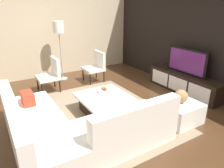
# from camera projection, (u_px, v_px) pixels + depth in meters

# --- Properties ---
(ground_plane) EXTENTS (14.00, 14.00, 0.00)m
(ground_plane) POSITION_uv_depth(u_px,v_px,m) (103.00, 116.00, 4.27)
(ground_plane) COLOR #4C301C
(feature_wall_back) EXTENTS (6.40, 0.12, 2.80)m
(feature_wall_back) POSITION_uv_depth(u_px,v_px,m) (198.00, 37.00, 5.08)
(feature_wall_back) COLOR black
(feature_wall_back) RESTS_ON ground
(side_wall_left) EXTENTS (0.12, 5.20, 2.80)m
(side_wall_left) POSITION_uv_depth(u_px,v_px,m) (57.00, 30.00, 6.40)
(side_wall_left) COLOR beige
(side_wall_left) RESTS_ON ground
(area_rug) EXTENTS (3.17, 2.43, 0.01)m
(area_rug) POSITION_uv_depth(u_px,v_px,m) (100.00, 114.00, 4.35)
(area_rug) COLOR gray
(area_rug) RESTS_ON ground
(media_console) EXTENTS (2.03, 0.49, 0.50)m
(media_console) POSITION_uv_depth(u_px,v_px,m) (184.00, 83.00, 5.34)
(media_console) COLOR black
(media_console) RESTS_ON ground
(television) EXTENTS (1.15, 0.06, 0.64)m
(television) POSITION_uv_depth(u_px,v_px,m) (187.00, 61.00, 5.14)
(television) COLOR black
(television) RESTS_ON media_console
(sectional_couch) EXTENTS (2.28, 2.39, 0.81)m
(sectional_couch) POSITION_uv_depth(u_px,v_px,m) (72.00, 128.00, 3.35)
(sectional_couch) COLOR white
(sectional_couch) RESTS_ON ground
(coffee_table) EXTENTS (1.05, 0.98, 0.38)m
(coffee_table) POSITION_uv_depth(u_px,v_px,m) (104.00, 104.00, 4.32)
(coffee_table) COLOR black
(coffee_table) RESTS_ON ground
(accent_chair_near) EXTENTS (0.55, 0.53, 0.87)m
(accent_chair_near) POSITION_uv_depth(u_px,v_px,m) (51.00, 73.00, 5.35)
(accent_chair_near) COLOR black
(accent_chair_near) RESTS_ON ground
(floor_lamp) EXTENTS (0.30, 0.30, 1.70)m
(floor_lamp) POSITION_uv_depth(u_px,v_px,m) (59.00, 31.00, 5.84)
(floor_lamp) COLOR #A5A5AA
(floor_lamp) RESTS_ON ground
(ottoman) EXTENTS (0.70, 0.70, 0.40)m
(ottoman) POSITION_uv_depth(u_px,v_px,m) (179.00, 112.00, 4.02)
(ottoman) COLOR white
(ottoman) RESTS_ON ground
(fruit_bowl) EXTENTS (0.28, 0.28, 0.13)m
(fruit_bowl) POSITION_uv_depth(u_px,v_px,m) (104.00, 90.00, 4.43)
(fruit_bowl) COLOR silver
(fruit_bowl) RESTS_ON coffee_table
(accent_chair_far) EXTENTS (0.57, 0.52, 0.87)m
(accent_chair_far) POSITION_uv_depth(u_px,v_px,m) (96.00, 65.00, 6.04)
(accent_chair_far) COLOR black
(accent_chair_far) RESTS_ON ground
(decorative_ball) EXTENTS (0.26, 0.26, 0.26)m
(decorative_ball) POSITION_uv_depth(u_px,v_px,m) (181.00, 96.00, 3.90)
(decorative_ball) COLOR #AD8451
(decorative_ball) RESTS_ON ottoman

